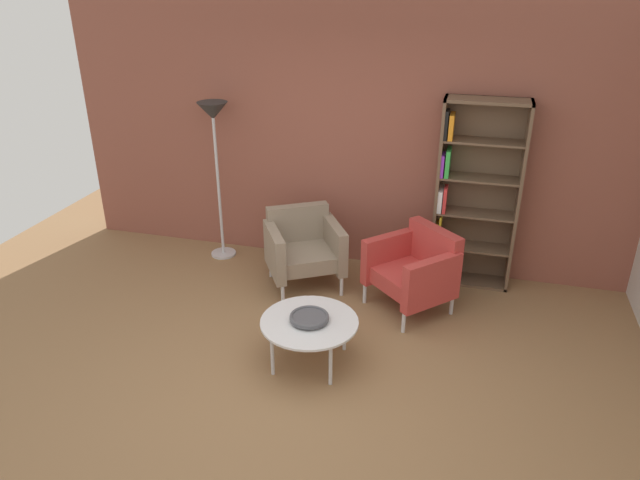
{
  "coord_description": "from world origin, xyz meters",
  "views": [
    {
      "loc": [
        1.16,
        -3.38,
        3.0
      ],
      "look_at": [
        0.01,
        0.84,
        0.95
      ],
      "focal_mm": 32.87,
      "sensor_mm": 36.0,
      "label": 1
    }
  ],
  "objects_px": {
    "coffee_table_low": "(309,324)",
    "armchair_by_bookshelf": "(303,247)",
    "bookshelf_tall": "(471,196)",
    "armchair_spare_guest": "(415,268)",
    "floor_lamp_torchiere": "(214,130)",
    "decorative_bowl": "(309,317)"
  },
  "relations": [
    {
      "from": "bookshelf_tall",
      "to": "armchair_by_bookshelf",
      "type": "bearing_deg",
      "value": -162.02
    },
    {
      "from": "bookshelf_tall",
      "to": "armchair_by_bookshelf",
      "type": "relative_size",
      "value": 2.03
    },
    {
      "from": "bookshelf_tall",
      "to": "armchair_by_bookshelf",
      "type": "height_order",
      "value": "bookshelf_tall"
    },
    {
      "from": "coffee_table_low",
      "to": "armchair_by_bookshelf",
      "type": "relative_size",
      "value": 0.85
    },
    {
      "from": "armchair_by_bookshelf",
      "to": "bookshelf_tall",
      "type": "bearing_deg",
      "value": -13.14
    },
    {
      "from": "bookshelf_tall",
      "to": "armchair_spare_guest",
      "type": "height_order",
      "value": "bookshelf_tall"
    },
    {
      "from": "coffee_table_low",
      "to": "armchair_spare_guest",
      "type": "bearing_deg",
      "value": 56.94
    },
    {
      "from": "coffee_table_low",
      "to": "bookshelf_tall",
      "type": "bearing_deg",
      "value": 57.17
    },
    {
      "from": "bookshelf_tall",
      "to": "decorative_bowl",
      "type": "xyz_separation_m",
      "value": [
        -1.16,
        -1.79,
        -0.5
      ]
    },
    {
      "from": "bookshelf_tall",
      "to": "coffee_table_low",
      "type": "xyz_separation_m",
      "value": [
        -1.16,
        -1.79,
        -0.57
      ]
    },
    {
      "from": "decorative_bowl",
      "to": "armchair_by_bookshelf",
      "type": "relative_size",
      "value": 0.34
    },
    {
      "from": "bookshelf_tall",
      "to": "floor_lamp_torchiere",
      "type": "relative_size",
      "value": 1.09
    },
    {
      "from": "armchair_spare_guest",
      "to": "floor_lamp_torchiere",
      "type": "xyz_separation_m",
      "value": [
        -2.23,
        0.56,
        1.03
      ]
    },
    {
      "from": "armchair_spare_guest",
      "to": "armchair_by_bookshelf",
      "type": "bearing_deg",
      "value": -145.28
    },
    {
      "from": "coffee_table_low",
      "to": "decorative_bowl",
      "type": "bearing_deg",
      "value": 0.0
    },
    {
      "from": "armchair_spare_guest",
      "to": "floor_lamp_torchiere",
      "type": "relative_size",
      "value": 0.55
    },
    {
      "from": "bookshelf_tall",
      "to": "armchair_spare_guest",
      "type": "distance_m",
      "value": 0.97
    },
    {
      "from": "coffee_table_low",
      "to": "armchair_by_bookshelf",
      "type": "bearing_deg",
      "value": 108.85
    },
    {
      "from": "armchair_by_bookshelf",
      "to": "armchair_spare_guest",
      "type": "xyz_separation_m",
      "value": [
        1.15,
        -0.17,
        0.0
      ]
    },
    {
      "from": "floor_lamp_torchiere",
      "to": "armchair_by_bookshelf",
      "type": "bearing_deg",
      "value": -19.96
    },
    {
      "from": "coffee_table_low",
      "to": "decorative_bowl",
      "type": "xyz_separation_m",
      "value": [
        0.0,
        0.0,
        0.06
      ]
    },
    {
      "from": "decorative_bowl",
      "to": "floor_lamp_torchiere",
      "type": "height_order",
      "value": "floor_lamp_torchiere"
    }
  ]
}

